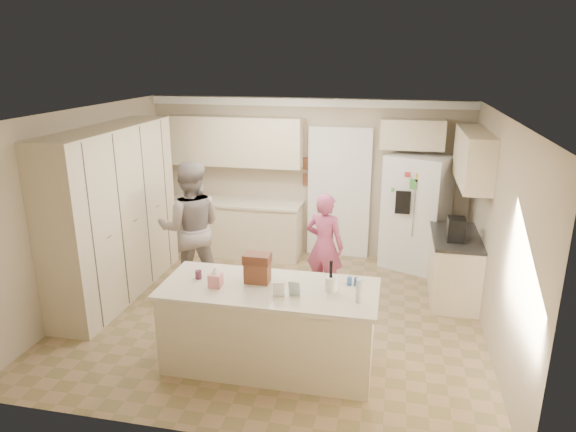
% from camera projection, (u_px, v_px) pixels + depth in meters
% --- Properties ---
extents(floor, '(5.20, 4.60, 0.02)m').
position_uv_depth(floor, '(275.00, 315.00, 6.72)').
color(floor, '#947656').
rests_on(floor, ground).
extents(ceiling, '(5.20, 4.60, 0.02)m').
position_uv_depth(ceiling, '(273.00, 112.00, 5.93)').
color(ceiling, white).
rests_on(ceiling, wall_back).
extents(wall_back, '(5.20, 0.02, 2.60)m').
position_uv_depth(wall_back, '(306.00, 178.00, 8.48)').
color(wall_back, tan).
rests_on(wall_back, ground).
extents(wall_front, '(5.20, 0.02, 2.60)m').
position_uv_depth(wall_front, '(209.00, 306.00, 4.17)').
color(wall_front, tan).
rests_on(wall_front, ground).
extents(wall_left, '(0.02, 4.60, 2.60)m').
position_uv_depth(wall_left, '(84.00, 208.00, 6.84)').
color(wall_left, tan).
rests_on(wall_left, ground).
extents(wall_right, '(0.02, 4.60, 2.60)m').
position_uv_depth(wall_right, '(498.00, 235.00, 5.81)').
color(wall_right, tan).
rests_on(wall_right, ground).
extents(crown_back, '(5.20, 0.08, 0.12)m').
position_uv_depth(crown_back, '(307.00, 102.00, 8.06)').
color(crown_back, white).
rests_on(crown_back, wall_back).
extents(pantry_bank, '(0.60, 2.60, 2.35)m').
position_uv_depth(pantry_bank, '(114.00, 214.00, 7.00)').
color(pantry_bank, beige).
rests_on(pantry_bank, floor).
extents(back_base_cab, '(2.20, 0.60, 0.88)m').
position_uv_depth(back_base_cab, '(236.00, 228.00, 8.68)').
color(back_base_cab, beige).
rests_on(back_base_cab, floor).
extents(back_countertop, '(2.24, 0.63, 0.04)m').
position_uv_depth(back_countertop, '(235.00, 202.00, 8.53)').
color(back_countertop, beige).
rests_on(back_countertop, back_base_cab).
extents(back_upper_cab, '(2.20, 0.35, 0.80)m').
position_uv_depth(back_upper_cab, '(235.00, 141.00, 8.35)').
color(back_upper_cab, beige).
rests_on(back_upper_cab, wall_back).
extents(doorway_opening, '(0.90, 0.06, 2.10)m').
position_uv_depth(doorway_opening, '(339.00, 195.00, 8.42)').
color(doorway_opening, black).
rests_on(doorway_opening, floor).
extents(doorway_casing, '(1.02, 0.03, 2.22)m').
position_uv_depth(doorway_casing, '(339.00, 195.00, 8.39)').
color(doorway_casing, white).
rests_on(doorway_casing, floor).
extents(wall_frame_upper, '(0.15, 0.02, 0.20)m').
position_uv_depth(wall_frame_upper, '(307.00, 164.00, 8.36)').
color(wall_frame_upper, brown).
rests_on(wall_frame_upper, wall_back).
extents(wall_frame_lower, '(0.15, 0.02, 0.20)m').
position_uv_depth(wall_frame_lower, '(307.00, 180.00, 8.45)').
color(wall_frame_lower, brown).
rests_on(wall_frame_lower, wall_back).
extents(refrigerator, '(1.10, 1.00, 1.80)m').
position_uv_depth(refrigerator, '(416.00, 212.00, 7.99)').
color(refrigerator, white).
rests_on(refrigerator, floor).
extents(fridge_seam, '(0.02, 0.02, 1.78)m').
position_uv_depth(fridge_seam, '(417.00, 219.00, 7.66)').
color(fridge_seam, gray).
rests_on(fridge_seam, refrigerator).
extents(fridge_dispenser, '(0.22, 0.03, 0.35)m').
position_uv_depth(fridge_dispenser, '(403.00, 202.00, 7.62)').
color(fridge_dispenser, black).
rests_on(fridge_dispenser, refrigerator).
extents(fridge_handle_l, '(0.02, 0.02, 0.85)m').
position_uv_depth(fridge_handle_l, '(414.00, 210.00, 7.61)').
color(fridge_handle_l, silver).
rests_on(fridge_handle_l, refrigerator).
extents(fridge_handle_r, '(0.02, 0.02, 0.85)m').
position_uv_depth(fridge_handle_r, '(421.00, 210.00, 7.59)').
color(fridge_handle_r, silver).
rests_on(fridge_handle_r, refrigerator).
extents(over_fridge_cab, '(0.95, 0.35, 0.45)m').
position_uv_depth(over_fridge_cab, '(412.00, 134.00, 7.74)').
color(over_fridge_cab, beige).
rests_on(over_fridge_cab, wall_back).
extents(right_base_cab, '(0.60, 1.20, 0.88)m').
position_uv_depth(right_base_cab, '(454.00, 268.00, 7.07)').
color(right_base_cab, beige).
rests_on(right_base_cab, floor).
extents(right_countertop, '(0.63, 1.24, 0.04)m').
position_uv_depth(right_countertop, '(456.00, 237.00, 6.93)').
color(right_countertop, '#2D2B28').
rests_on(right_countertop, right_base_cab).
extents(right_upper_cab, '(0.35, 1.50, 0.70)m').
position_uv_depth(right_upper_cab, '(473.00, 157.00, 6.77)').
color(right_upper_cab, beige).
rests_on(right_upper_cab, wall_right).
extents(coffee_maker, '(0.22, 0.28, 0.30)m').
position_uv_depth(coffee_maker, '(456.00, 229.00, 6.70)').
color(coffee_maker, black).
rests_on(coffee_maker, right_countertop).
extents(island_base, '(2.20, 0.90, 0.88)m').
position_uv_depth(island_base, '(269.00, 328.00, 5.52)').
color(island_base, beige).
rests_on(island_base, floor).
extents(island_top, '(2.28, 0.96, 0.05)m').
position_uv_depth(island_top, '(269.00, 289.00, 5.38)').
color(island_top, beige).
rests_on(island_top, island_base).
extents(utensil_crock, '(0.13, 0.13, 0.15)m').
position_uv_depth(utensil_crock, '(331.00, 284.00, 5.27)').
color(utensil_crock, white).
rests_on(utensil_crock, island_top).
extents(tissue_box, '(0.13, 0.13, 0.14)m').
position_uv_depth(tissue_box, '(216.00, 280.00, 5.37)').
color(tissue_box, pink).
rests_on(tissue_box, island_top).
extents(tissue_plume, '(0.08, 0.08, 0.08)m').
position_uv_depth(tissue_plume, '(215.00, 270.00, 5.33)').
color(tissue_plume, white).
rests_on(tissue_plume, tissue_box).
extents(dollhouse_body, '(0.26, 0.18, 0.22)m').
position_uv_depth(dollhouse_body, '(257.00, 272.00, 5.46)').
color(dollhouse_body, brown).
rests_on(dollhouse_body, island_top).
extents(dollhouse_roof, '(0.28, 0.20, 0.10)m').
position_uv_depth(dollhouse_roof, '(257.00, 258.00, 5.41)').
color(dollhouse_roof, '#592D1E').
rests_on(dollhouse_roof, dollhouse_body).
extents(jam_jar, '(0.07, 0.07, 0.09)m').
position_uv_depth(jam_jar, '(198.00, 275.00, 5.56)').
color(jam_jar, '#59263F').
rests_on(jam_jar, island_top).
extents(greeting_card_a, '(0.12, 0.06, 0.16)m').
position_uv_depth(greeting_card_a, '(279.00, 289.00, 5.13)').
color(greeting_card_a, white).
rests_on(greeting_card_a, island_top).
extents(greeting_card_b, '(0.12, 0.05, 0.16)m').
position_uv_depth(greeting_card_b, '(294.00, 289.00, 5.15)').
color(greeting_card_b, silver).
rests_on(greeting_card_b, island_top).
extents(water_bottle, '(0.07, 0.07, 0.24)m').
position_uv_depth(water_bottle, '(359.00, 291.00, 5.01)').
color(water_bottle, silver).
rests_on(water_bottle, island_top).
extents(shaker_salt, '(0.05, 0.05, 0.09)m').
position_uv_depth(shaker_salt, '(349.00, 281.00, 5.40)').
color(shaker_salt, '#335BA0').
rests_on(shaker_salt, island_top).
extents(shaker_pepper, '(0.05, 0.05, 0.09)m').
position_uv_depth(shaker_pepper, '(356.00, 282.00, 5.39)').
color(shaker_pepper, '#335BA0').
rests_on(shaker_pepper, island_top).
extents(teen_boy, '(1.09, 0.96, 1.89)m').
position_uv_depth(teen_boy, '(191.00, 228.00, 7.14)').
color(teen_boy, '#999390').
rests_on(teen_boy, floor).
extents(teen_girl, '(0.62, 0.49, 1.49)m').
position_uv_depth(teen_girl, '(325.00, 246.00, 7.02)').
color(teen_girl, '#C74F7A').
rests_on(teen_girl, floor).
extents(fridge_magnets, '(0.76, 0.02, 1.44)m').
position_uv_depth(fridge_magnets, '(417.00, 219.00, 7.65)').
color(fridge_magnets, tan).
rests_on(fridge_magnets, refrigerator).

